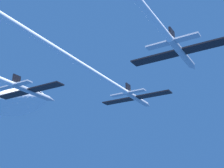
% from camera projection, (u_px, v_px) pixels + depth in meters
% --- Properties ---
extents(jet_lead, '(19.12, 70.92, 3.17)m').
position_uv_depth(jet_lead, '(88.00, 69.00, 59.89)').
color(jet_lead, '#B2BAC6').
extents(cloud_wispy, '(39.05, 21.48, 13.67)m').
position_uv_depth(cloud_wispy, '(16.00, 103.00, 158.86)').
color(cloud_wispy, white).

